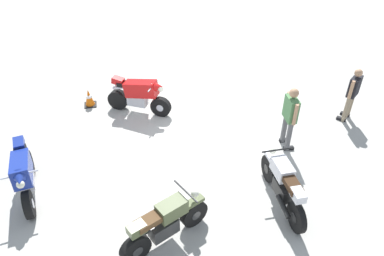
{
  "coord_description": "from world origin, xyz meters",
  "views": [
    {
      "loc": [
        1.6,
        7.26,
        5.95
      ],
      "look_at": [
        0.03,
        0.32,
        0.75
      ],
      "focal_mm": 33.8,
      "sensor_mm": 36.0,
      "label": 1
    }
  ],
  "objects": [
    {
      "name": "person_in_green_shirt",
      "position": [
        -2.38,
        0.61,
        0.98
      ],
      "size": [
        0.34,
        0.66,
        1.71
      ],
      "rotation": [
        0.0,
        0.0,
        3.06
      ],
      "color": "#59595B",
      "rests_on": "ground"
    },
    {
      "name": "traffic_cone",
      "position": [
        2.57,
        -2.53,
        0.26
      ],
      "size": [
        0.36,
        0.36,
        0.53
      ],
      "color": "black",
      "rests_on": "ground"
    },
    {
      "name": "motorcycle_olive_vintage",
      "position": [
        1.12,
        2.84,
        0.49
      ],
      "size": [
        1.83,
        1.02,
        1.07
      ],
      "rotation": [
        0.0,
        0.0,
        3.58
      ],
      "color": "black",
      "rests_on": "ground"
    },
    {
      "name": "motorcycle_blue_sportbike",
      "position": [
        3.87,
        0.93,
        0.59
      ],
      "size": [
        0.7,
        1.96,
        1.14
      ],
      "rotation": [
        0.0,
        0.0,
        1.73
      ],
      "color": "black",
      "rests_on": "ground"
    },
    {
      "name": "ground_plane",
      "position": [
        0.0,
        0.0,
        0.0
      ],
      "size": [
        40.0,
        40.0,
        0.0
      ],
      "primitive_type": "plane",
      "color": "#ADAAA3"
    },
    {
      "name": "person_in_black_shirt",
      "position": [
        -4.63,
        -0.16,
        0.88
      ],
      "size": [
        0.55,
        0.51,
        1.58
      ],
      "rotation": [
        0.0,
        0.0,
        5.39
      ],
      "color": "gray",
      "rests_on": "ground"
    },
    {
      "name": "motorcycle_red_sportbike",
      "position": [
        1.12,
        -1.82,
        0.59
      ],
      "size": [
        1.79,
        1.14,
        1.14
      ],
      "rotation": [
        0.0,
        0.0,
        2.62
      ],
      "color": "black",
      "rests_on": "ground"
    },
    {
      "name": "motorcycle_silver_cruiser",
      "position": [
        -1.46,
        2.41,
        0.52
      ],
      "size": [
        0.7,
        2.09,
        1.09
      ],
      "rotation": [
        0.0,
        0.0,
        4.7
      ],
      "color": "black",
      "rests_on": "ground"
    }
  ]
}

